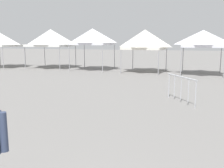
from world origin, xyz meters
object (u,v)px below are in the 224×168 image
Objects in this scene: canopy_tent_center at (51,38)px; canopy_tent_behind_center at (92,37)px; canopy_tent_right_of_center at (203,39)px; canopy_tent_behind_right at (145,40)px; canopy_tent_far_left at (0,40)px; crowd_barrier_mid_lot at (181,84)px.

canopy_tent_behind_center is (4.29, -0.26, 0.08)m from canopy_tent_center.
canopy_tent_right_of_center is (13.25, -0.75, -0.11)m from canopy_tent_center.
canopy_tent_behind_right is at bearing -2.40° from canopy_tent_behind_center.
crowd_barrier_mid_lot is (17.18, -9.05, -1.84)m from canopy_tent_far_left.
canopy_tent_far_left reaches higher than crowd_barrier_mid_lot.
crowd_barrier_mid_lot is (3.54, -9.77, -1.84)m from canopy_tent_behind_right.
canopy_tent_behind_center is at bearing 5.75° from canopy_tent_far_left.
canopy_tent_right_of_center is at bearing -3.92° from canopy_tent_behind_right.
canopy_tent_far_left is 0.99× the size of canopy_tent_right_of_center.
canopy_tent_center is 1.15× the size of canopy_tent_right_of_center.
canopy_tent_far_left is at bearing -166.17° from canopy_tent_center.
canopy_tent_behind_center is 4.61m from canopy_tent_behind_right.
canopy_tent_far_left is at bearing 152.22° from crowd_barrier_mid_lot.
canopy_tent_behind_center is 13.03m from crowd_barrier_mid_lot.
canopy_tent_far_left is at bearing -176.99° from canopy_tent_behind_right.
canopy_tent_right_of_center is (8.96, -0.49, -0.19)m from canopy_tent_behind_center.
canopy_tent_behind_right is (13.63, 0.72, -0.01)m from canopy_tent_far_left.
canopy_tent_far_left is at bearing -178.67° from canopy_tent_right_of_center.
canopy_tent_center is 1.06× the size of canopy_tent_behind_center.
canopy_tent_right_of_center is 1.88× the size of crowd_barrier_mid_lot.
canopy_tent_right_of_center is 9.69m from crowd_barrier_mid_lot.
canopy_tent_behind_center reaches higher than canopy_tent_far_left.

